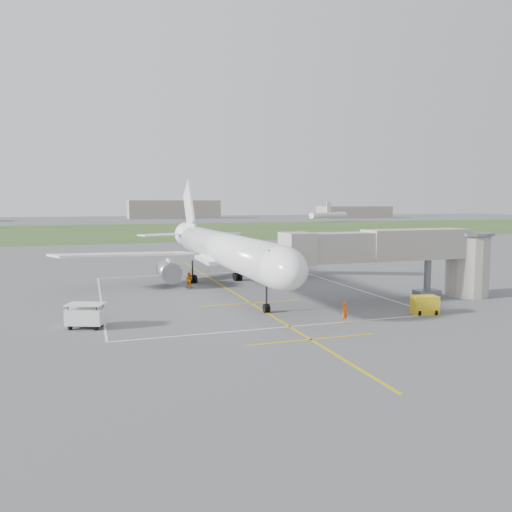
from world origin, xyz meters
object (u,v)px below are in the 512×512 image
object	(u,v)px
airliner	(223,249)
gpu_unit	(425,305)
ramp_worker_wing	(189,280)
jet_bridge	(409,254)
baggage_cart	(86,316)
ramp_worker_nose	(345,312)

from	to	relation	value
airliner	gpu_unit	xyz separation A→B (m)	(13.13, -20.29, -3.59)
gpu_unit	ramp_worker_wing	size ratio (longest dim) A/B	1.33
gpu_unit	jet_bridge	bearing A→B (deg)	79.19
baggage_cart	jet_bridge	bearing A→B (deg)	24.98
jet_bridge	ramp_worker_nose	xyz separation A→B (m)	(-10.80, -6.49, -3.89)
airliner	baggage_cart	size ratio (longest dim) A/B	14.39
airliner	gpu_unit	size ratio (longest dim) A/B	19.23
gpu_unit	baggage_cart	world-z (taller)	baggage_cart
gpu_unit	ramp_worker_wing	bearing A→B (deg)	142.23
jet_bridge	ramp_worker_nose	world-z (taller)	jet_bridge
ramp_worker_nose	ramp_worker_wing	xyz separation A→B (m)	(-8.96, 21.03, 0.06)
ramp_worker_wing	ramp_worker_nose	bearing A→B (deg)	145.33
ramp_worker_wing	gpu_unit	bearing A→B (deg)	162.10
jet_bridge	gpu_unit	distance (m)	7.66
ramp_worker_nose	airliner	bearing A→B (deg)	83.15
baggage_cart	ramp_worker_wing	world-z (taller)	baggage_cart
airliner	ramp_worker_wing	xyz separation A→B (m)	(-4.03, 0.28, -3.48)
jet_bridge	ramp_worker_wing	bearing A→B (deg)	143.66
airliner	baggage_cart	distance (m)	22.46
gpu_unit	ramp_worker_wing	xyz separation A→B (m)	(-17.16, 20.58, 0.11)
jet_bridge	ramp_worker_nose	bearing A→B (deg)	-148.98
gpu_unit	ramp_worker_nose	bearing A→B (deg)	-164.46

